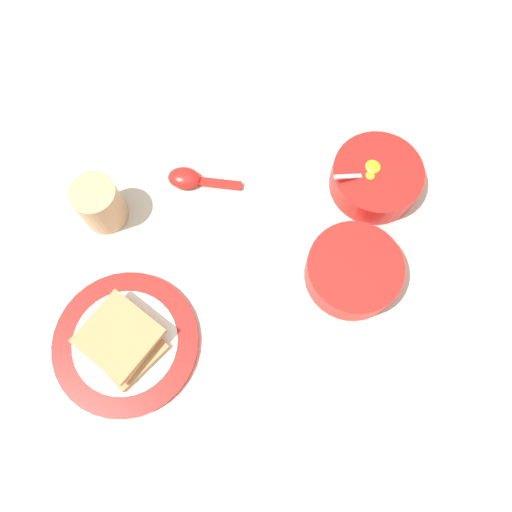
{
  "coord_description": "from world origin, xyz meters",
  "views": [
    {
      "loc": [
        0.08,
        -0.21,
        0.78
      ],
      "look_at": [
        0.04,
        0.04,
        0.02
      ],
      "focal_mm": 35.0,
      "sensor_mm": 36.0,
      "label": 1
    }
  ],
  "objects": [
    {
      "name": "toast_plate",
      "position": [
        -0.14,
        -0.12,
        0.01
      ],
      "size": [
        0.23,
        0.23,
        0.01
      ],
      "color": "red",
      "rests_on": "ground_plane"
    },
    {
      "name": "drinking_cup",
      "position": [
        -0.22,
        0.09,
        0.05
      ],
      "size": [
        0.07,
        0.07,
        0.09
      ],
      "color": "tan",
      "rests_on": "ground_plane"
    },
    {
      "name": "toast_sandwich",
      "position": [
        -0.14,
        -0.12,
        0.03
      ],
      "size": [
        0.14,
        0.15,
        0.04
      ],
      "color": "tan",
      "rests_on": "toast_plate"
    },
    {
      "name": "ground_plane",
      "position": [
        0.0,
        0.0,
        0.0
      ],
      "size": [
        3.0,
        3.0,
        0.0
      ],
      "primitive_type": "plane",
      "color": "beige"
    },
    {
      "name": "egg_bowl",
      "position": [
        0.23,
        0.21,
        0.03
      ],
      "size": [
        0.15,
        0.15,
        0.08
      ],
      "color": "red",
      "rests_on": "ground_plane"
    },
    {
      "name": "congee_bowl",
      "position": [
        0.2,
        0.04,
        0.03
      ],
      "size": [
        0.15,
        0.15,
        0.05
      ],
      "color": "red",
      "rests_on": "ground_plane"
    },
    {
      "name": "soup_spoon",
      "position": [
        -0.09,
        0.17,
        0.01
      ],
      "size": [
        0.13,
        0.04,
        0.03
      ],
      "color": "red",
      "rests_on": "ground_plane"
    }
  ]
}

